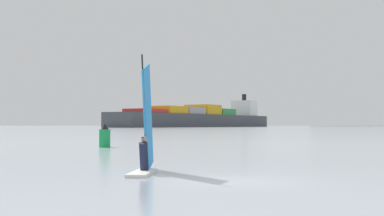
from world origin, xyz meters
TOP-DOWN VIEW (x-y plane):
  - ground_plane at (0.00, 0.00)m, footprint 4000.00×4000.00m
  - windsurfer at (-3.33, 2.54)m, footprint 0.85×3.89m
  - cargo_ship at (-50.17, 418.56)m, footprint 105.03×207.43m
  - channel_buoy at (-11.83, 25.41)m, footprint 0.92×0.92m

SIDE VIEW (x-z plane):
  - ground_plane at x=0.00m, z-range 0.00..0.00m
  - channel_buoy at x=-11.83m, z-range -0.11..1.85m
  - windsurfer at x=-3.33m, z-range -1.11..3.42m
  - cargo_ship at x=-50.17m, z-range -7.73..22.32m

